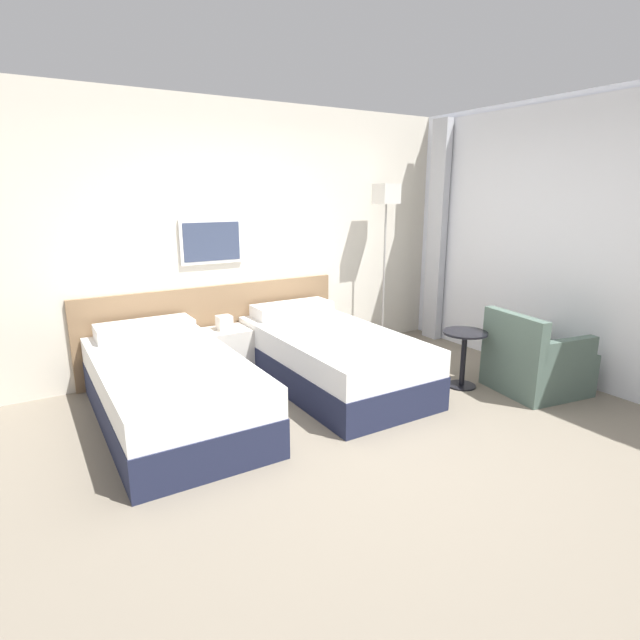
# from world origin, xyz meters

# --- Properties ---
(ground_plane) EXTENTS (16.00, 16.00, 0.00)m
(ground_plane) POSITION_xyz_m (0.00, 0.00, 0.00)
(ground_plane) COLOR slate
(wall_headboard) EXTENTS (10.00, 0.10, 2.70)m
(wall_headboard) POSITION_xyz_m (-0.02, 2.10, 1.30)
(wall_headboard) COLOR beige
(wall_headboard) RESTS_ON ground_plane
(wall_window) EXTENTS (0.21, 4.57, 2.70)m
(wall_window) POSITION_xyz_m (2.51, -0.11, 1.34)
(wall_window) COLOR white
(wall_window) RESTS_ON ground_plane
(bed_near_door) EXTENTS (1.06, 2.04, 0.66)m
(bed_near_door) POSITION_xyz_m (-1.11, 1.03, 0.27)
(bed_near_door) COLOR #1E233D
(bed_near_door) RESTS_ON ground_plane
(bed_near_window) EXTENTS (1.06, 2.04, 0.66)m
(bed_near_window) POSITION_xyz_m (0.42, 1.03, 0.27)
(bed_near_window) COLOR #1E233D
(bed_near_window) RESTS_ON ground_plane
(nightstand) EXTENTS (0.50, 0.38, 0.62)m
(nightstand) POSITION_xyz_m (-0.35, 1.80, 0.25)
(nightstand) COLOR beige
(nightstand) RESTS_ON ground_plane
(floor_lamp) EXTENTS (0.24, 0.24, 1.90)m
(floor_lamp) POSITION_xyz_m (1.62, 1.76, 1.59)
(floor_lamp) COLOR #9E9993
(floor_lamp) RESTS_ON ground_plane
(side_table) EXTENTS (0.41, 0.41, 0.54)m
(side_table) POSITION_xyz_m (1.46, 0.32, 0.38)
(side_table) COLOR black
(side_table) RESTS_ON ground_plane
(armchair) EXTENTS (0.84, 0.81, 0.76)m
(armchair) POSITION_xyz_m (1.95, -0.10, 0.26)
(armchair) COLOR #4C6056
(armchair) RESTS_ON ground_plane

